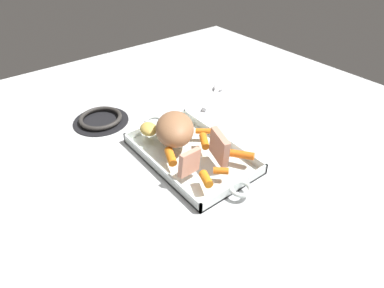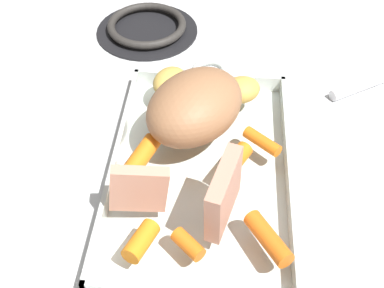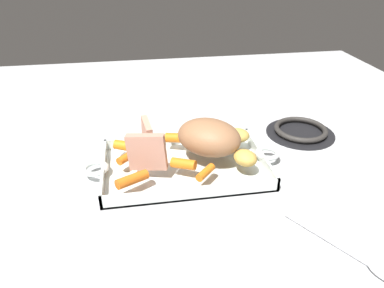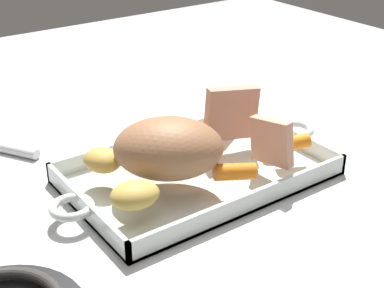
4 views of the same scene
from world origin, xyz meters
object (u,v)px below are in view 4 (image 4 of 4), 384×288
Objects in this scene: pork_roast at (169,148)px; baby_carrot_short at (235,172)px; potato_golden_small at (103,160)px; potato_near_roast at (135,195)px; baby_carrot_northeast at (293,143)px; roast_slice_outer at (231,113)px; baby_carrot_southwest at (227,115)px; baby_carrot_long at (269,132)px; roast_slice_thick at (271,142)px; baby_carrot_northwest at (186,140)px; baby_carrot_southeast at (150,140)px; roasting_dish at (198,173)px.

pork_roast is 2.60× the size of baby_carrot_short.
pork_roast is 0.10m from potato_golden_small.
baby_carrot_northeast is at bearing 179.43° from potato_near_roast.
baby_carrot_southwest is at bearing -123.24° from roast_slice_outer.
potato_near_roast reaches higher than baby_carrot_long.
roast_slice_thick is 0.24m from potato_golden_small.
roast_slice_thick is 0.06m from baby_carrot_northeast.
potato_golden_small is (0.25, 0.03, 0.01)m from baby_carrot_southwest.
roast_slice_outer is 2.07× the size of baby_carrot_long.
baby_carrot_long is at bearing 98.95° from baby_carrot_southwest.
baby_carrot_southwest is 0.29m from potato_near_roast.
baby_carrot_northwest is at bearing -21.12° from baby_carrot_long.
baby_carrot_northwest is at bearing -140.43° from pork_roast.
pork_roast is 0.10m from baby_carrot_southeast.
baby_carrot_long is at bearing 168.05° from potato_golden_small.
potato_near_roast is at bearing 28.15° from baby_carrot_southwest.
roast_slice_outer reaches higher than baby_carrot_northwest.
potato_golden_small is (0.27, -0.11, 0.01)m from baby_carrot_northeast.
baby_carrot_southeast is at bearing -39.09° from baby_carrot_northeast.
roasting_dish is 0.15m from baby_carrot_northeast.
roast_slice_outer is 1.17× the size of baby_carrot_southwest.
roast_slice_outer is 0.22m from potato_golden_small.
roasting_dish is at bearing 79.50° from baby_carrot_northwest.
roasting_dish is at bearing -158.12° from potato_near_roast.
roasting_dish is 0.16m from potato_near_roast.
baby_carrot_southeast is 0.98× the size of potato_golden_small.
baby_carrot_short is (-0.01, 0.08, 0.04)m from roasting_dish.
baby_carrot_short is at bearing 136.49° from pork_roast.
baby_carrot_northeast is at bearing -172.00° from baby_carrot_short.
baby_carrot_long is at bearing -151.02° from baby_carrot_short.
roast_slice_outer is 1.70× the size of baby_carrot_northeast.
baby_carrot_long is 0.28m from potato_near_roast.
roast_slice_thick reaches higher than potato_near_roast.
roasting_dish is 8.44× the size of baby_carrot_northwest.
roast_slice_outer is at bearing -36.65° from baby_carrot_long.
roast_slice_outer is 0.08m from baby_carrot_northwest.
roasting_dish is 0.12m from roast_slice_thick.
roast_slice_outer is (-0.15, -0.04, -0.00)m from pork_roast.
baby_carrot_southwest is at bearing -125.45° from baby_carrot_short.
roasting_dish is 6.96× the size of roast_slice_thick.
potato_near_roast is (0.23, 0.09, -0.02)m from roast_slice_outer.
pork_roast is 0.20m from baby_carrot_northeast.
roasting_dish is 0.09m from baby_carrot_southeast.
baby_carrot_southwest is (-0.12, -0.08, 0.03)m from roasting_dish.
potato_golden_small is at bearing -5.23° from roast_slice_outer.
roast_slice_thick is (-0.08, 0.07, 0.06)m from roasting_dish.
potato_near_roast is (0.15, -0.02, 0.01)m from baby_carrot_short.
baby_carrot_northwest is at bearing -9.24° from roast_slice_outer.
baby_carrot_short is 0.19m from potato_golden_small.
baby_carrot_short is at bearing 104.58° from baby_carrot_southeast.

